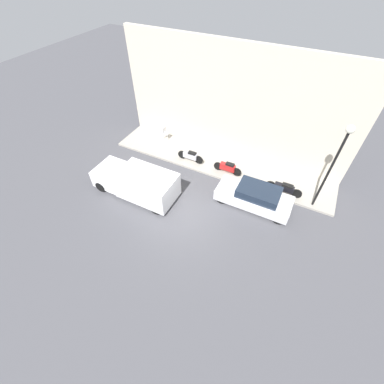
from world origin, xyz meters
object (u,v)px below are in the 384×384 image
(parked_car, at_px, (255,197))
(motorcycle_red, at_px, (228,167))
(scooter_silver, at_px, (191,156))
(streetlamp, at_px, (338,154))
(motorcycle_black, at_px, (284,188))
(cafe_chair, at_px, (165,132))
(delivery_van, at_px, (136,182))

(parked_car, xyz_separation_m, motorcycle_red, (1.72, 2.26, -0.07))
(scooter_silver, distance_m, streetlamp, 8.51)
(scooter_silver, relative_size, streetlamp, 0.36)
(motorcycle_black, xyz_separation_m, cafe_chair, (1.76, 9.04, 0.08))
(cafe_chair, bearing_deg, scooter_silver, -118.45)
(scooter_silver, relative_size, cafe_chair, 2.11)
(streetlamp, bearing_deg, parked_car, 114.66)
(motorcycle_black, height_order, streetlamp, streetlamp)
(motorcycle_red, xyz_separation_m, streetlamp, (-0.33, -5.28, 3.10))
(scooter_silver, distance_m, motorcycle_red, 2.62)
(motorcycle_red, bearing_deg, cafe_chair, 74.22)
(delivery_van, distance_m, scooter_silver, 4.20)
(delivery_van, bearing_deg, scooter_silver, -20.76)
(delivery_van, relative_size, scooter_silver, 2.76)
(parked_car, xyz_separation_m, streetlamp, (1.39, -3.02, 3.03))
(delivery_van, bearing_deg, streetlamp, -69.13)
(motorcycle_black, bearing_deg, delivery_van, 115.70)
(scooter_silver, height_order, motorcycle_red, motorcycle_red)
(delivery_van, bearing_deg, parked_car, -71.00)
(motorcycle_black, relative_size, cafe_chair, 2.43)
(streetlamp, relative_size, cafe_chair, 5.90)
(scooter_silver, xyz_separation_m, motorcycle_red, (-0.00, -2.62, 0.02))
(parked_car, height_order, scooter_silver, parked_car)
(motorcycle_red, relative_size, streetlamp, 0.36)
(motorcycle_red, height_order, streetlamp, streetlamp)
(parked_car, relative_size, motorcycle_black, 1.99)
(motorcycle_black, bearing_deg, motorcycle_red, 86.52)
(delivery_van, xyz_separation_m, cafe_chair, (5.46, 1.36, -0.24))
(scooter_silver, distance_m, cafe_chair, 3.24)
(motorcycle_red, bearing_deg, motorcycle_black, -93.48)
(delivery_van, bearing_deg, motorcycle_black, -64.30)
(motorcycle_black, xyz_separation_m, motorcycle_red, (0.22, 3.57, 0.01))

